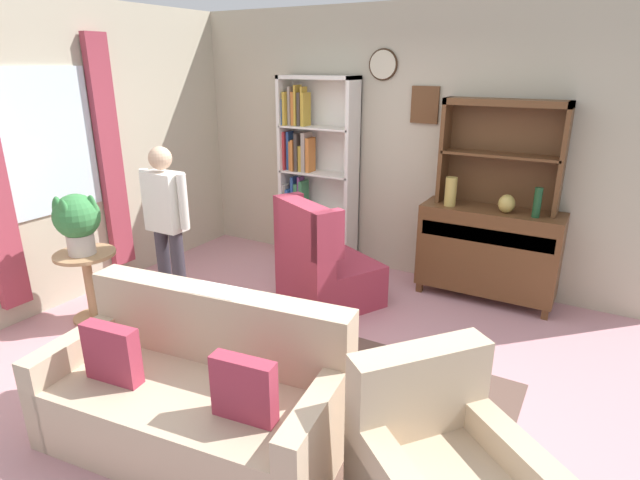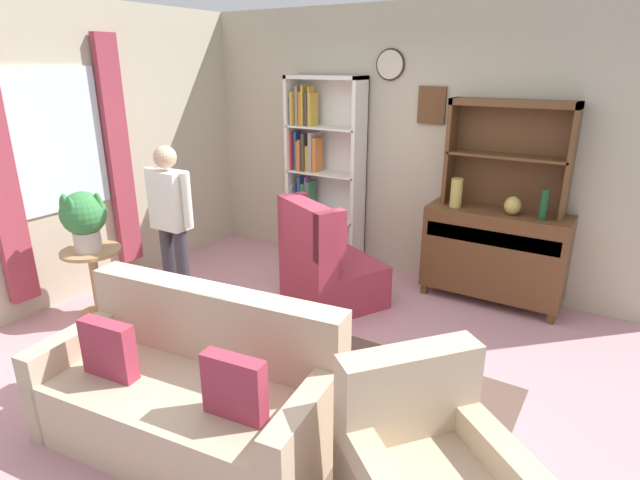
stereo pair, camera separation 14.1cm
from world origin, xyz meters
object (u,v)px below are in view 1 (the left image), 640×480
Objects in this scene: vase_tall at (451,192)px; bookshelf at (312,171)px; sideboard at (488,250)px; bottle_wine at (537,203)px; vase_round at (507,204)px; plant_stand at (89,279)px; book_stack at (284,307)px; sideboard_hutch at (503,139)px; armchair_floral at (441,479)px; person_reading at (167,220)px; wingback_chair at (323,268)px; couch_floral at (197,396)px; coffee_table at (275,323)px; potted_plant_large at (76,219)px; potted_plant_small at (143,300)px.

bookshelf is at bearing 174.27° from vase_tall.
bottle_wine is (0.39, -0.09, 0.55)m from sideboard.
bottle_wine is at bearing -4.95° from vase_round.
vase_tall is at bearing 39.66° from plant_stand.
bottle_wine is 1.34× the size of book_stack.
sideboard_hutch reaches higher than book_stack.
plant_stand is 1.92m from book_stack.
person_reading reaches higher than armchair_floral.
vase_round is at bearing 33.69° from person_reading.
book_stack is (0.94, -2.01, -0.60)m from bookshelf.
sideboard is at bearing 36.79° from plant_stand.
person_reading is (-2.86, 1.04, 0.62)m from armchair_floral.
bottle_wine is (0.26, -0.02, 0.05)m from vase_round.
book_stack is at bearing -123.34° from vase_round.
vase_tall reaches higher than plant_stand.
vase_round reaches higher than wingback_chair.
armchair_floral is at bearing -83.80° from vase_round.
couch_floral is 1.76× the size of armchair_floral.
bottle_wine is 0.17× the size of person_reading.
armchair_floral is 1.35× the size of coffee_table.
bookshelf reaches higher than wingback_chair.
sideboard_hutch is 0.66m from vase_tall.
potted_plant_large is (-2.59, -2.18, -0.10)m from vase_tall.
sideboard_hutch reaches higher than wingback_chair.
couch_floral reaches higher than coffee_table.
vase_tall is 2.96m from armchair_floral.
sideboard is at bearing 36.79° from potted_plant_small.
potted_plant_small is at bearing 178.40° from coffee_table.
vase_tall is 3.44m from plant_stand.
sideboard_hutch is 2.56m from book_stack.
bottle_wine is 0.99× the size of potted_plant_small.
bookshelf is 3.93× the size of potted_plant_large.
book_stack is (1.89, 0.31, 0.06)m from plant_stand.
vase_round is 3.19m from couch_floral.
sideboard is at bearing 37.21° from potted_plant_large.
coffee_table is (-1.12, -2.12, -1.21)m from sideboard_hutch.
vase_round is at bearing 1.49° from vase_tall.
plant_stand is 0.89m from person_reading.
wingback_chair is 5.31× the size of book_stack.
wingback_chair is 3.92× the size of potted_plant_small.
wingback_chair reaches higher than couch_floral.
sideboard is 1.06m from sideboard_hutch.
vase_tall is 2.07m from book_stack.
plant_stand is at bearing 170.38° from armchair_floral.
wingback_chair is 0.69× the size of person_reading.
vase_round is 3.85m from plant_stand.
armchair_floral is 3.52m from potted_plant_large.
bookshelf is 7.75× the size of bottle_wine.
vase_round is at bearing -27.17° from sideboard.
bottle_wine is 3.67m from potted_plant_small.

